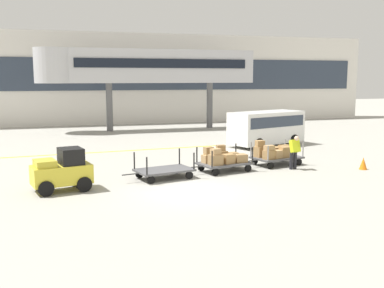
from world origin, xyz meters
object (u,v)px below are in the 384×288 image
at_px(baggage_cart_middle, 223,159).
at_px(shuttle_van, 267,126).
at_px(baggage_cart_lead, 164,170).
at_px(baggage_tug, 62,171).
at_px(baggage_cart_tail, 275,153).
at_px(safety_cone_near, 363,164).
at_px(baggage_handler, 294,151).

relative_size(baggage_cart_middle, shuttle_van, 0.60).
xyz_separation_m(baggage_cart_lead, baggage_cart_middle, (2.84, 0.67, 0.21)).
height_order(baggage_tug, baggage_cart_tail, baggage_tug).
bearing_deg(baggage_cart_lead, shuttle_van, 41.59).
relative_size(baggage_cart_lead, safety_cone_near, 5.61).
height_order(baggage_tug, baggage_handler, baggage_tug).
bearing_deg(baggage_cart_lead, baggage_handler, 1.64).
bearing_deg(shuttle_van, baggage_cart_tail, -111.87).
relative_size(baggage_cart_lead, baggage_handler, 1.98).
height_order(baggage_cart_middle, safety_cone_near, baggage_cart_middle).
distance_m(baggage_cart_lead, baggage_handler, 6.14).
xyz_separation_m(baggage_handler, shuttle_van, (1.95, 6.98, 0.37)).
bearing_deg(shuttle_van, baggage_cart_middle, -128.83).
bearing_deg(baggage_tug, baggage_handler, 6.30).
distance_m(baggage_tug, baggage_cart_middle, 7.08).
bearing_deg(safety_cone_near, baggage_cart_lead, 175.50).
relative_size(baggage_cart_middle, baggage_cart_tail, 1.00).
bearing_deg(baggage_handler, baggage_cart_tail, 107.04).
bearing_deg(baggage_cart_middle, baggage_cart_lead, -166.75).
relative_size(baggage_tug, baggage_cart_tail, 0.74).
relative_size(baggage_cart_lead, baggage_cart_middle, 1.00).
height_order(baggage_cart_tail, safety_cone_near, baggage_cart_tail).
bearing_deg(shuttle_van, safety_cone_near, -82.16).
xyz_separation_m(baggage_tug, baggage_cart_lead, (4.05, 0.95, -0.41)).
height_order(baggage_tug, baggage_cart_lead, baggage_tug).
bearing_deg(shuttle_van, baggage_handler, -105.59).
bearing_deg(baggage_tug, baggage_cart_lead, 13.17).
height_order(baggage_handler, safety_cone_near, baggage_handler).
xyz_separation_m(baggage_cart_middle, baggage_cart_tail, (2.91, 0.71, 0.00)).
distance_m(baggage_cart_middle, baggage_cart_tail, 2.99).
relative_size(baggage_tug, safety_cone_near, 4.17).
relative_size(baggage_cart_tail, safety_cone_near, 5.61).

